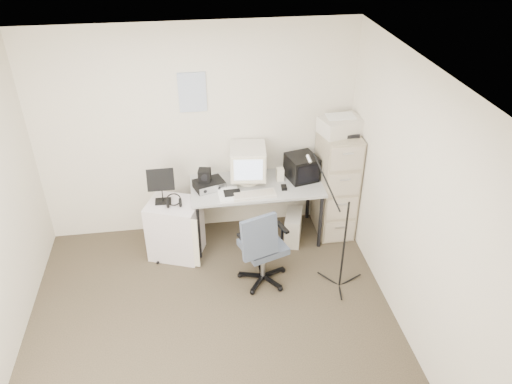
{
  "coord_description": "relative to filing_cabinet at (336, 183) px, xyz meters",
  "views": [
    {
      "loc": [
        -0.09,
        -3.37,
        3.68
      ],
      "look_at": [
        0.55,
        0.95,
        0.95
      ],
      "focal_mm": 35.0,
      "sensor_mm": 36.0,
      "label": 1
    }
  ],
  "objects": [
    {
      "name": "wall_calendar",
      "position": [
        -1.6,
        0.31,
        1.1
      ],
      "size": [
        0.3,
        0.02,
        0.44
      ],
      "primitive_type": "cube",
      "color": "white",
      "rests_on": "wall_back"
    },
    {
      "name": "desk",
      "position": [
        -0.95,
        -0.03,
        -0.29
      ],
      "size": [
        1.5,
        0.7,
        0.73
      ],
      "primitive_type": "cube",
      "color": "#AAAAA5",
      "rests_on": "floor"
    },
    {
      "name": "radio_receiver",
      "position": [
        -1.49,
        -0.02,
        0.13
      ],
      "size": [
        0.38,
        0.32,
        0.09
      ],
      "primitive_type": "cube",
      "rotation": [
        0.0,
        0.0,
        0.31
      ],
      "color": "black",
      "rests_on": "desk"
    },
    {
      "name": "side_cart",
      "position": [
        -1.91,
        -0.21,
        -0.31
      ],
      "size": [
        0.67,
        0.61,
        0.69
      ],
      "primitive_type": "cube",
      "rotation": [
        0.0,
        0.0,
        -0.35
      ],
      "color": "silver",
      "rests_on": "floor"
    },
    {
      "name": "filing_cabinet",
      "position": [
        0.0,
        0.0,
        0.0
      ],
      "size": [
        0.4,
        0.6,
        1.3
      ],
      "primitive_type": "cube",
      "color": "tan",
      "rests_on": "floor"
    },
    {
      "name": "radio_speaker",
      "position": [
        -1.53,
        0.01,
        0.24
      ],
      "size": [
        0.16,
        0.15,
        0.13
      ],
      "primitive_type": "cube",
      "rotation": [
        0.0,
        0.0,
        -0.19
      ],
      "color": "black",
      "rests_on": "radio_receiver"
    },
    {
      "name": "desk_speaker",
      "position": [
        -0.67,
        0.04,
        0.16
      ],
      "size": [
        0.08,
        0.08,
        0.15
      ],
      "primitive_type": "cube",
      "rotation": [
        0.0,
        0.0,
        0.01
      ],
      "color": "beige",
      "rests_on": "desk"
    },
    {
      "name": "music_stand",
      "position": [
        -2.01,
        -0.16,
        0.25
      ],
      "size": [
        0.31,
        0.19,
        0.42
      ],
      "primitive_type": "cube",
      "rotation": [
        0.0,
        0.0,
        -0.15
      ],
      "color": "black",
      "rests_on": "side_cart"
    },
    {
      "name": "wall_back",
      "position": [
        -1.58,
        0.32,
        0.6
      ],
      "size": [
        3.6,
        0.02,
        2.5
      ],
      "primitive_type": "cube",
      "color": "beige",
      "rests_on": "ground"
    },
    {
      "name": "wall_right",
      "position": [
        0.22,
        -1.48,
        0.6
      ],
      "size": [
        0.02,
        3.6,
        2.5
      ],
      "primitive_type": "cube",
      "color": "beige",
      "rests_on": "ground"
    },
    {
      "name": "office_chair",
      "position": [
        -1.0,
        -0.82,
        -0.18
      ],
      "size": [
        0.69,
        0.69,
        0.94
      ],
      "primitive_type": "cube",
      "rotation": [
        0.0,
        0.0,
        0.34
      ],
      "color": "#414E60",
      "rests_on": "floor"
    },
    {
      "name": "pc_tower",
      "position": [
        -0.53,
        -0.16,
        -0.46
      ],
      "size": [
        0.29,
        0.43,
        0.37
      ],
      "primitive_type": "cube",
      "rotation": [
        0.0,
        0.0,
        -0.3
      ],
      "color": "beige",
      "rests_on": "floor"
    },
    {
      "name": "printer",
      "position": [
        0.0,
        0.0,
        0.74
      ],
      "size": [
        0.53,
        0.42,
        0.18
      ],
      "primitive_type": "cube",
      "rotation": [
        0.0,
        0.0,
        0.25
      ],
      "color": "beige",
      "rests_on": "filing_cabinet"
    },
    {
      "name": "floor",
      "position": [
        -1.58,
        -1.48,
        -0.66
      ],
      "size": [
        3.6,
        3.6,
        0.01
      ],
      "primitive_type": "cube",
      "color": "#2E281C",
      "rests_on": "ground"
    },
    {
      "name": "papers",
      "position": [
        -1.29,
        -0.2,
        0.09
      ],
      "size": [
        0.24,
        0.32,
        0.02
      ],
      "primitive_type": "cube",
      "rotation": [
        0.0,
        0.0,
        0.04
      ],
      "color": "white",
      "rests_on": "desk"
    },
    {
      "name": "mouse",
      "position": [
        -0.66,
        -0.16,
        0.1
      ],
      "size": [
        0.07,
        0.1,
        0.03
      ],
      "primitive_type": "cube",
      "rotation": [
        0.0,
        0.0,
        -0.06
      ],
      "color": "black",
      "rests_on": "desk"
    },
    {
      "name": "headphones",
      "position": [
        -1.89,
        -0.28,
        0.09
      ],
      "size": [
        0.22,
        0.22,
        0.03
      ],
      "primitive_type": "torus",
      "rotation": [
        0.0,
        0.0,
        0.3
      ],
      "color": "black",
      "rests_on": "side_cart"
    },
    {
      "name": "ceiling",
      "position": [
        -1.58,
        -1.48,
        1.85
      ],
      "size": [
        3.6,
        3.6,
        0.01
      ],
      "primitive_type": "cube",
      "color": "white",
      "rests_on": "ground"
    },
    {
      "name": "mic_stand",
      "position": [
        -0.2,
        -1.02,
        0.05
      ],
      "size": [
        0.03,
        0.03,
        1.39
      ],
      "primitive_type": "cylinder",
      "rotation": [
        0.0,
        0.0,
        1.8
      ],
      "color": "black",
      "rests_on": "floor"
    },
    {
      "name": "crt_monitor",
      "position": [
        -1.03,
        0.07,
        0.3
      ],
      "size": [
        0.44,
        0.46,
        0.44
      ],
      "primitive_type": "cube",
      "rotation": [
        0.0,
        0.0,
        -0.11
      ],
      "color": "beige",
      "rests_on": "desk"
    },
    {
      "name": "crt_tv",
      "position": [
        -0.41,
        0.05,
        0.22
      ],
      "size": [
        0.38,
        0.4,
        0.29
      ],
      "primitive_type": "cube",
      "rotation": [
        0.0,
        0.0,
        0.23
      ],
      "color": "black",
      "rests_on": "desk"
    },
    {
      "name": "keyboard",
      "position": [
        -1.01,
        -0.26,
        0.09
      ],
      "size": [
        0.49,
        0.2,
        0.03
      ],
      "primitive_type": "cube",
      "rotation": [
        0.0,
        0.0,
        0.07
      ],
      "color": "beige",
      "rests_on": "desk"
    }
  ]
}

